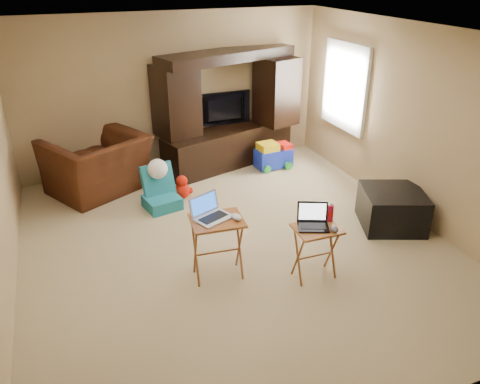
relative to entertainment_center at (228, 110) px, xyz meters
name	(u,v)px	position (x,y,z in m)	size (l,w,h in m)	color
floor	(234,243)	(-0.83, -2.43, -0.96)	(5.50, 5.50, 0.00)	#CFBB8F
ceiling	(233,33)	(-0.83, -2.43, 1.54)	(5.50, 5.50, 0.00)	silver
wall_back	(173,93)	(-0.83, 0.32, 0.29)	(5.00, 5.00, 0.00)	tan
wall_front	(387,292)	(-0.83, -5.18, 0.29)	(5.00, 5.00, 0.00)	tan
wall_right	(412,124)	(1.67, -2.43, 0.29)	(5.50, 5.50, 0.00)	tan
window_pane	(346,86)	(1.65, -0.88, 0.44)	(1.20, 1.20, 0.00)	white
window_frame	(345,86)	(1.63, -0.88, 0.44)	(0.06, 1.14, 1.34)	white
entertainment_center	(228,110)	(0.00, 0.00, 0.00)	(2.34, 0.58, 1.91)	black
television	(225,110)	(0.00, 0.17, -0.04)	(0.97, 0.13, 0.56)	black
recliner	(98,165)	(-2.19, -0.28, -0.53)	(1.32, 1.15, 0.86)	#471D0F
child_rocker	(161,188)	(-1.45, -1.18, -0.65)	(0.46, 0.53, 0.61)	#187187
plush_toy	(182,187)	(-1.10, -0.97, -0.78)	(0.33, 0.27, 0.36)	red
push_toy	(274,155)	(0.65, -0.43, -0.72)	(0.62, 0.44, 0.47)	#172CBD
ottoman	(392,209)	(1.25, -2.77, -0.71)	(0.76, 0.76, 0.49)	black
tray_table_left	(218,248)	(-1.24, -2.99, -0.60)	(0.55, 0.44, 0.72)	#945823
tray_table_right	(315,253)	(-0.26, -3.39, -0.65)	(0.48, 0.38, 0.62)	#A55C28
laptop_left	(213,209)	(-1.27, -2.96, -0.12)	(0.37, 0.30, 0.24)	#BABABF
laptop_right	(314,218)	(-0.30, -3.37, -0.22)	(0.32, 0.27, 0.24)	black
mouse_left	(236,217)	(-1.05, -3.06, -0.21)	(0.09, 0.15, 0.06)	silver
mouse_right	(334,229)	(-0.13, -3.51, -0.31)	(0.08, 0.13, 0.05)	#3C3C40
water_bottle	(330,213)	(-0.06, -3.31, -0.24)	(0.06, 0.06, 0.19)	red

